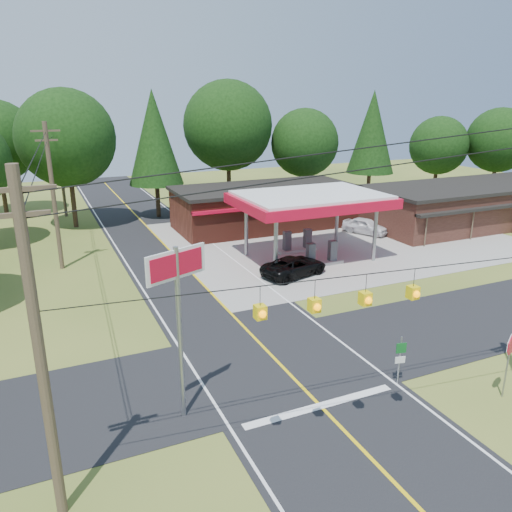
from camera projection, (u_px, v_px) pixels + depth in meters
name	position (u px, v px, depth m)	size (l,w,h in m)	color
ground	(279.00, 363.00, 22.48)	(120.00, 120.00, 0.00)	#4D6222
main_highway	(279.00, 363.00, 22.48)	(8.00, 120.00, 0.02)	black
cross_road	(279.00, 363.00, 22.48)	(70.00, 7.00, 0.02)	black
lane_center_yellow	(279.00, 363.00, 22.47)	(0.15, 110.00, 0.00)	yellow
gas_canopy	(310.00, 202.00, 36.00)	(10.60, 7.40, 4.88)	gray
convenience_store	(264.00, 206.00, 45.78)	(16.40, 7.55, 3.80)	#5C251A
strip_building	(470.00, 204.00, 46.69)	(20.40, 8.75, 3.80)	#3B1E18
utility_pole_near_left	(39.00, 351.00, 12.86)	(1.80, 0.30, 10.00)	#473828
utility_pole_far_left	(53.00, 195.00, 33.45)	(1.80, 0.30, 10.00)	#473828
utility_pole_north	(61.00, 169.00, 48.96)	(0.30, 0.30, 9.50)	#473828
overhead_beacons	(341.00, 280.00, 14.99)	(17.04, 2.04, 1.03)	black
treeline_backdrop	(160.00, 148.00, 41.42)	(70.27, 51.59, 13.30)	#332316
suv_car	(294.00, 266.00, 33.38)	(4.75, 4.75, 1.32)	black
sedan_car	(366.00, 226.00, 43.67)	(4.09, 4.09, 1.39)	white
big_stop_sign	(178.00, 294.00, 17.29)	(2.31, 1.01, 6.65)	gray
octagonal_stop_sign	(510.00, 349.00, 19.32)	(0.91, 0.41, 2.84)	gray
route_sign_post	(400.00, 356.00, 20.50)	(0.44, 0.13, 2.17)	gray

